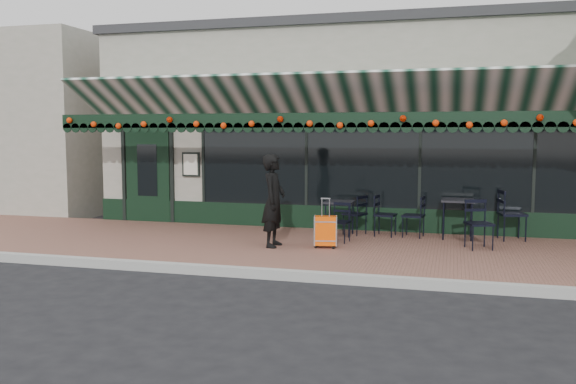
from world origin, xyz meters
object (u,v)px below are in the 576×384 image
(chair_a_left, at_px, (413,216))
(cafe_table_a, at_px, (458,203))
(chair_a_front, at_px, (479,224))
(chair_b_left, at_px, (355,214))
(chair_b_right, at_px, (385,215))
(woman, at_px, (274,201))
(cafe_table_b, at_px, (339,205))
(chair_a_right, at_px, (512,215))
(chair_b_front, at_px, (339,222))
(suitcase, at_px, (326,231))

(chair_a_left, bearing_deg, cafe_table_a, 104.05)
(cafe_table_a, height_order, chair_a_left, chair_a_left)
(chair_a_front, relative_size, chair_b_left, 1.09)
(cafe_table_a, relative_size, chair_b_right, 0.92)
(cafe_table_a, height_order, chair_a_front, chair_a_front)
(woman, bearing_deg, chair_a_front, -78.29)
(woman, height_order, chair_b_left, woman)
(cafe_table_b, bearing_deg, chair_a_right, 6.09)
(chair_a_front, bearing_deg, chair_b_front, 159.54)
(chair_a_front, bearing_deg, cafe_table_b, 143.98)
(cafe_table_a, relative_size, chair_a_left, 0.93)
(chair_a_left, bearing_deg, woman, -45.37)
(chair_a_front, distance_m, chair_b_front, 2.53)
(chair_a_front, height_order, chair_b_front, chair_a_front)
(chair_a_left, xyz_separation_m, chair_b_left, (-1.18, 0.01, -0.01))
(chair_a_left, xyz_separation_m, chair_b_front, (-1.32, -0.96, -0.04))
(chair_b_front, bearing_deg, cafe_table_b, 109.05)
(suitcase, bearing_deg, cafe_table_b, 79.26)
(woman, height_order, chair_a_front, woman)
(chair_b_front, bearing_deg, woman, -136.84)
(suitcase, height_order, chair_a_left, suitcase)
(suitcase, distance_m, chair_b_right, 1.80)
(chair_a_left, xyz_separation_m, chair_a_right, (1.86, 0.14, 0.08))
(chair_b_front, bearing_deg, chair_b_left, 90.38)
(chair_a_right, height_order, chair_b_right, chair_a_right)
(cafe_table_b, distance_m, chair_b_front, 0.80)
(chair_a_right, bearing_deg, cafe_table_b, 83.69)
(cafe_table_a, bearing_deg, chair_a_right, 3.96)
(cafe_table_a, bearing_deg, suitcase, -144.30)
(woman, bearing_deg, cafe_table_b, -31.85)
(suitcase, relative_size, cafe_table_a, 1.16)
(woman, xyz_separation_m, chair_b_left, (1.22, 1.72, -0.43))
(chair_a_right, relative_size, chair_b_front, 1.30)
(woman, distance_m, chair_a_front, 3.70)
(chair_b_left, bearing_deg, chair_b_right, 110.31)
(cafe_table_a, xyz_separation_m, chair_b_front, (-2.16, -1.03, -0.32))
(chair_a_right, bearing_deg, chair_b_right, 81.79)
(cafe_table_a, xyz_separation_m, chair_b_right, (-1.39, -0.11, -0.28))
(cafe_table_a, distance_m, cafe_table_b, 2.32)
(chair_a_front, relative_size, chair_b_right, 1.07)
(chair_b_right, bearing_deg, chair_b_left, 93.85)
(suitcase, bearing_deg, cafe_table_a, 24.94)
(chair_b_right, xyz_separation_m, chair_b_front, (-0.77, -0.92, -0.04))
(chair_a_front, bearing_deg, woman, 171.39)
(chair_b_left, height_order, chair_b_right, chair_b_right)
(chair_a_front, height_order, chair_b_right, chair_a_front)
(chair_b_right, distance_m, chair_b_front, 1.20)
(chair_a_front, bearing_deg, chair_a_right, 39.84)
(chair_a_right, distance_m, chair_b_front, 3.37)
(suitcase, xyz_separation_m, chair_a_front, (2.67, 0.60, 0.15))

